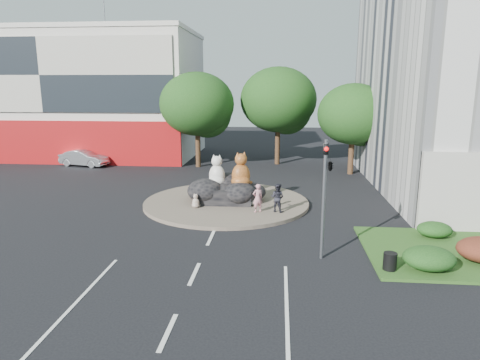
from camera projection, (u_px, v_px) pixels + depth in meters
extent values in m
plane|color=black|center=(194.00, 274.00, 16.43)|extent=(120.00, 120.00, 0.00)
cylinder|color=brown|center=(226.00, 202.00, 26.13)|extent=(10.00, 10.00, 0.20)
cube|color=beige|center=(74.00, 96.00, 43.97)|extent=(25.00, 12.00, 12.00)
cube|color=maroon|center=(46.00, 143.00, 38.95)|extent=(25.00, 0.30, 4.00)
cube|color=#B2AD9E|center=(39.00, 75.00, 37.61)|extent=(24.00, 0.15, 6.50)
cube|color=beige|center=(69.00, 33.00, 42.63)|extent=(25.20, 12.20, 0.40)
cylinder|color=#595B60|center=(104.00, 7.00, 43.72)|extent=(0.10, 0.10, 5.00)
cylinder|color=#382314|center=(198.00, 146.00, 37.78)|extent=(0.44, 0.44, 3.74)
ellipsoid|color=#153B13|center=(197.00, 104.00, 36.99)|extent=(6.46, 6.46, 5.49)
sphere|color=#153B13|center=(207.00, 114.00, 37.58)|extent=(4.25, 4.25, 4.25)
sphere|color=#153B13|center=(189.00, 111.00, 36.89)|extent=(3.74, 3.74, 3.74)
cylinder|color=#382314|center=(277.00, 143.00, 39.07)|extent=(0.44, 0.44, 3.96)
ellipsoid|color=#153B13|center=(278.00, 100.00, 38.23)|extent=(6.84, 6.84, 5.81)
sphere|color=#153B13|center=(287.00, 110.00, 38.84)|extent=(4.50, 4.50, 4.50)
sphere|color=#153B13|center=(270.00, 107.00, 38.14)|extent=(3.96, 3.96, 3.96)
cylinder|color=#382314|center=(351.00, 154.00, 34.72)|extent=(0.44, 0.44, 3.30)
ellipsoid|color=#153B13|center=(353.00, 114.00, 34.02)|extent=(5.70, 5.70, 4.84)
sphere|color=#153B13|center=(362.00, 123.00, 34.60)|extent=(3.75, 3.75, 3.75)
sphere|color=#153B13|center=(345.00, 121.00, 33.90)|extent=(3.30, 3.30, 3.30)
ellipsoid|color=#153B13|center=(429.00, 258.00, 16.48)|extent=(2.00, 1.60, 0.90)
ellipsoid|color=#153B13|center=(434.00, 229.00, 20.06)|extent=(1.60, 1.28, 0.72)
cylinder|color=#595B60|center=(324.00, 201.00, 17.39)|extent=(0.14, 0.14, 5.00)
imported|color=black|center=(325.00, 160.00, 17.02)|extent=(0.21, 0.26, 1.30)
imported|color=black|center=(330.00, 165.00, 17.05)|extent=(0.26, 1.24, 0.50)
sphere|color=red|center=(326.00, 149.00, 16.75)|extent=(0.18, 0.18, 0.18)
cylinder|color=#595B60|center=(469.00, 146.00, 22.18)|extent=(0.18, 0.18, 8.00)
cylinder|color=#595B60|center=(458.00, 67.00, 21.41)|extent=(2.00, 0.12, 0.12)
cube|color=silver|center=(437.00, 69.00, 21.52)|extent=(0.50, 0.22, 0.12)
imported|color=#BF7C85|center=(258.00, 198.00, 23.65)|extent=(0.69, 0.60, 1.60)
imported|color=#22212A|center=(277.00, 198.00, 23.72)|extent=(0.96, 0.88, 1.60)
imported|color=#B5B9BD|center=(84.00, 158.00, 38.32)|extent=(4.67, 2.49, 1.46)
cylinder|color=black|center=(390.00, 261.00, 16.48)|extent=(0.58, 0.58, 0.68)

